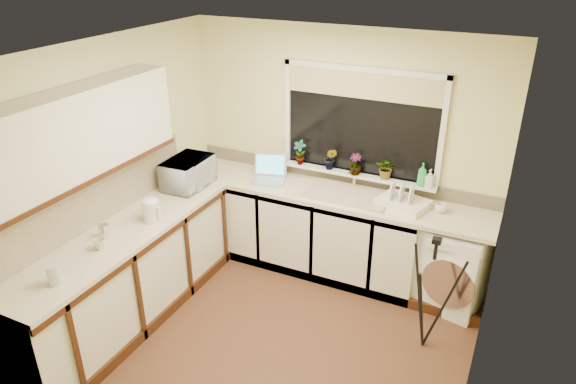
{
  "coord_description": "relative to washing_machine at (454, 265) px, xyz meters",
  "views": [
    {
      "loc": [
        1.66,
        -3.21,
        3.15
      ],
      "look_at": [
        -0.13,
        0.55,
        1.15
      ],
      "focal_mm": 32.93,
      "sensor_mm": 36.0,
      "label": 1
    }
  ],
  "objects": [
    {
      "name": "kettle",
      "position": [
        -2.47,
        -1.21,
        0.59
      ],
      "size": [
        0.15,
        0.15,
        0.19
      ],
      "primitive_type": "cylinder",
      "color": "silver",
      "rests_on": "worktop_left"
    },
    {
      "name": "glass_jug",
      "position": [
        -2.49,
        -2.27,
        0.57
      ],
      "size": [
        0.1,
        0.1,
        0.15
      ],
      "primitive_type": "cylinder",
      "color": "silver",
      "rests_on": "worktop_left"
    },
    {
      "name": "microwave",
      "position": [
        -2.6,
        -0.47,
        0.63
      ],
      "size": [
        0.37,
        0.53,
        0.29
      ],
      "primitive_type": "imported",
      "rotation": [
        0.0,
        0.0,
        1.6
      ],
      "color": "white",
      "rests_on": "worktop_left"
    },
    {
      "name": "washing_machine",
      "position": [
        0.0,
        0.0,
        0.0
      ],
      "size": [
        0.69,
        0.67,
        0.82
      ],
      "primitive_type": "cube",
      "rotation": [
        0.0,
        0.0,
        -0.22
      ],
      "color": "white",
      "rests_on": "floor"
    },
    {
      "name": "window_glass",
      "position": [
        -1.08,
        0.3,
        1.14
      ],
      "size": [
        1.5,
        0.02,
        1.0
      ],
      "primitive_type": "cube",
      "color": "black",
      "rests_on": "wall_back"
    },
    {
      "name": "upper_cabinet",
      "position": [
        -2.72,
        -1.63,
        1.39
      ],
      "size": [
        0.28,
        1.9,
        0.7
      ],
      "primitive_type": "cube",
      "color": "silver",
      "rests_on": "wall_left"
    },
    {
      "name": "wall_left",
      "position": [
        -2.88,
        -1.18,
        0.81
      ],
      "size": [
        0.0,
        3.0,
        3.0
      ],
      "primitive_type": "plane",
      "rotation": [
        1.57,
        0.0,
        1.57
      ],
      "color": "beige",
      "rests_on": "ground"
    },
    {
      "name": "worktop_back",
      "position": [
        -1.28,
        0.02,
        0.47
      ],
      "size": [
        3.2,
        0.6,
        0.04
      ],
      "primitive_type": "cube",
      "color": "beige",
      "rests_on": "base_cabinet_back"
    },
    {
      "name": "sink",
      "position": [
        -1.08,
        0.02,
        0.5
      ],
      "size": [
        0.82,
        0.46,
        0.03
      ],
      "primitive_type": "cube",
      "color": "tan",
      "rests_on": "worktop_back"
    },
    {
      "name": "wall_right",
      "position": [
        0.32,
        -1.18,
        0.81
      ],
      "size": [
        0.0,
        3.0,
        3.0
      ],
      "primitive_type": "plane",
      "rotation": [
        1.57,
        0.0,
        -1.57
      ],
      "color": "beige",
      "rests_on": "ground"
    },
    {
      "name": "plant_d",
      "position": [
        -0.78,
        0.24,
        0.75
      ],
      "size": [
        0.2,
        0.18,
        0.21
      ],
      "primitive_type": "imported",
      "rotation": [
        0.0,
        0.0,
        0.07
      ],
      "color": "#999999",
      "rests_on": "windowsill"
    },
    {
      "name": "cup_back",
      "position": [
        -0.2,
        0.05,
        0.53
      ],
      "size": [
        0.14,
        0.14,
        0.08
      ],
      "primitive_type": "imported",
      "rotation": [
        0.0,
        0.0,
        0.31
      ],
      "color": "white",
      "rests_on": "worktop_back"
    },
    {
      "name": "wall_front",
      "position": [
        -1.28,
        -2.68,
        0.81
      ],
      "size": [
        3.2,
        0.0,
        3.2
      ],
      "primitive_type": "plane",
      "rotation": [
        -1.57,
        0.0,
        0.0
      ],
      "color": "beige",
      "rests_on": "ground"
    },
    {
      "name": "steel_jar",
      "position": [
        -2.64,
        -1.61,
        0.55
      ],
      "size": [
        0.09,
        0.09,
        0.12
      ],
      "primitive_type": "cylinder",
      "color": "silver",
      "rests_on": "worktop_left"
    },
    {
      "name": "soap_bottle_green",
      "position": [
        -0.43,
        0.22,
        0.75
      ],
      "size": [
        0.11,
        0.11,
        0.23
      ],
      "primitive_type": "imported",
      "rotation": [
        0.0,
        0.0,
        0.29
      ],
      "color": "green",
      "rests_on": "windowsill"
    },
    {
      "name": "faucet",
      "position": [
        -1.08,
        0.2,
        0.61
      ],
      "size": [
        0.03,
        0.03,
        0.24
      ],
      "primitive_type": "cylinder",
      "color": "silver",
      "rests_on": "worktop_back"
    },
    {
      "name": "floor",
      "position": [
        -1.28,
        -1.18,
        -0.41
      ],
      "size": [
        3.2,
        3.2,
        0.0
      ],
      "primitive_type": "plane",
      "color": "#543521",
      "rests_on": "ground"
    },
    {
      "name": "plant_a",
      "position": [
        -1.68,
        0.21,
        0.77
      ],
      "size": [
        0.14,
        0.1,
        0.26
      ],
      "primitive_type": "imported",
      "rotation": [
        0.0,
        0.0,
        -0.05
      ],
      "color": "#999999",
      "rests_on": "windowsill"
    },
    {
      "name": "cup_left",
      "position": [
        -2.54,
        -1.77,
        0.53
      ],
      "size": [
        0.1,
        0.1,
        0.09
      ],
      "primitive_type": "imported",
      "rotation": [
        0.0,
        0.0,
        -0.02
      ],
      "color": "beige",
      "rests_on": "worktop_left"
    },
    {
      "name": "tripod",
      "position": [
        -0.09,
        -0.72,
        0.12
      ],
      "size": [
        0.64,
        0.64,
        1.06
      ],
      "primitive_type": null,
      "rotation": [
        0.0,
        0.0,
        0.31
      ],
      "color": "black",
      "rests_on": "floor"
    },
    {
      "name": "base_cabinet_left",
      "position": [
        -2.58,
        -1.48,
        0.02
      ],
      "size": [
        0.54,
        2.4,
        0.86
      ],
      "primitive_type": "cube",
      "color": "silver",
      "rests_on": "floor"
    },
    {
      "name": "splashback_back",
      "position": [
        -1.28,
        0.3,
        0.56
      ],
      "size": [
        3.2,
        0.02,
        0.14
      ],
      "primitive_type": "cube",
      "color": "beige",
      "rests_on": "wall_back"
    },
    {
      "name": "plant_b",
      "position": [
        -1.34,
        0.22,
        0.75
      ],
      "size": [
        0.12,
        0.1,
        0.23
      ],
      "primitive_type": "imported",
      "rotation": [
        0.0,
        0.0,
        0.0
      ],
      "color": "#999999",
      "rests_on": "windowsill"
    },
    {
      "name": "ceiling",
      "position": [
        -1.28,
        -1.18,
        2.04
      ],
      "size": [
        3.2,
        3.2,
        0.0
      ],
      "primitive_type": "plane",
      "rotation": [
        3.14,
        0.0,
        0.0
      ],
      "color": "white",
      "rests_on": "ground"
    },
    {
      "name": "worktop_left",
      "position": [
        -2.58,
        -1.48,
        0.47
      ],
      "size": [
        0.6,
        2.4,
        0.04
      ],
      "primitive_type": "cube",
      "color": "beige",
      "rests_on": "base_cabinet_left"
    },
    {
      "name": "dish_rack",
      "position": [
        -0.54,
        0.02,
        0.52
      ],
      "size": [
        0.52,
        0.44,
        0.07
      ],
      "primitive_type": "cube",
      "rotation": [
        0.0,
        0.0,
        -0.26
      ],
      "color": "white",
      "rests_on": "worktop_back"
    },
    {
      "name": "plant_c",
      "position": [
        -1.08,
        0.21,
        0.75
      ],
      "size": [
        0.13,
        0.13,
        0.21
      ],
      "primitive_type": "imported",
      "rotation": [
        0.0,
        0.0,
        0.1
      ],
      "color": "#999999",
      "rests_on": "windowsill"
    },
    {
      "name": "window_blind",
      "position": [
        -1.08,
        0.28,
        1.51
      ],
      "size": [
        1.5,
        0.02,
        0.25
      ],
      "primitive_type": "cube",
      "color": "tan",
      "rests_on": "wall_back"
    },
    {
      "name": "wall_back",
      "position": [
        -1.28,
        0.32,
        0.81
      ],
      "size": [
        3.2,
        0.0,
        3.2
      ],
      "primitive_type": "plane",
      "rotation": [
        1.57,
        0.0,
        0.0
      ],
      "color": "beige",
      "rests_on": "ground"
    },
    {
      "name": "windowsill",
      "position": [
        -1.08,
        0.25,
        0.62
      ],
      "size": [
        1.6,
        0.14,
        0.03
      ],
      "primitive_type": "cube",
      "color": "white",
      "rests_on": "wall_back"
    },
    {
      "name": "soap_bottle_clear",
      "position": [
        -0.36,
        0.23,
        0.73
      ],
      "size": [
        0.09,
        0.09,
        0.17
      ],
      "primitive_type": "imported",
      "rotation": [
        0.0,
        0.0,
        -0.21
      ],
      "color": "#999999",
      "rests_on": "windowsill"
    },
    {
      "name": "splashback_left",
      "position": [
        -2.87,
        -1.48,
        0.71
      ],
      "size": [
        0.02,
        2.4,
        0.45
      ],
      "primitive_type": "cube",
      "color": "beige",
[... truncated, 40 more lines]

